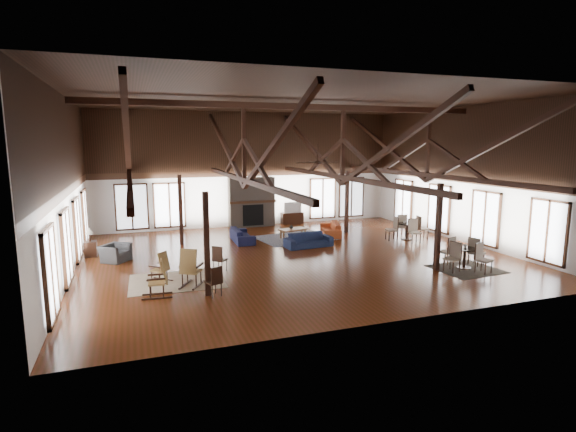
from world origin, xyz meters
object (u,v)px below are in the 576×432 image
object	(u,v)px
coffee_table	(293,230)
cafe_table_far	(407,228)
sofa_orange	(331,229)
sofa_navy_front	(309,240)
sofa_navy_left	(242,235)
armchair	(115,253)
tv_console	(292,218)
cafe_table_near	(465,254)

from	to	relation	value
coffee_table	cafe_table_far	bearing A→B (deg)	-35.44
sofa_orange	cafe_table_far	world-z (taller)	cafe_table_far
sofa_navy_front	sofa_navy_left	world-z (taller)	sofa_navy_left
armchair	tv_console	size ratio (longest dim) A/B	0.81
sofa_navy_left	tv_console	bearing A→B (deg)	-44.28
cafe_table_far	tv_console	world-z (taller)	cafe_table_far
sofa_orange	cafe_table_far	size ratio (longest dim) A/B	1.01
cafe_table_near	sofa_navy_front	bearing A→B (deg)	129.20
armchair	cafe_table_far	xyz separation A→B (m)	(12.59, -0.33, 0.20)
cafe_table_far	sofa_orange	bearing A→B (deg)	144.52
coffee_table	cafe_table_far	size ratio (longest dim) A/B	0.67
armchair	tv_console	world-z (taller)	armchair
cafe_table_near	armchair	bearing A→B (deg)	156.42
sofa_orange	coffee_table	size ratio (longest dim) A/B	1.52
coffee_table	tv_console	world-z (taller)	tv_console
coffee_table	armchair	world-z (taller)	armchair
sofa_navy_front	armchair	world-z (taller)	armchair
sofa_navy_left	armchair	size ratio (longest dim) A/B	2.07
cafe_table_near	cafe_table_far	distance (m)	4.87
tv_console	coffee_table	bearing A→B (deg)	-109.29
coffee_table	cafe_table_near	xyz separation A→B (m)	(4.07, -6.64, 0.09)
sofa_navy_front	cafe_table_far	world-z (taller)	cafe_table_far
sofa_navy_left	sofa_navy_front	bearing A→B (deg)	-127.45
cafe_table_far	tv_console	distance (m)	6.68
sofa_navy_front	sofa_orange	xyz separation A→B (m)	(1.94, 1.97, 0.01)
sofa_orange	sofa_navy_left	bearing A→B (deg)	-72.43
sofa_navy_left	cafe_table_near	xyz separation A→B (m)	(6.42, -6.87, 0.21)
sofa_navy_front	coffee_table	size ratio (longest dim) A/B	1.49
coffee_table	armchair	xyz separation A→B (m)	(-7.67, -1.53, -0.10)
sofa_navy_front	coffee_table	world-z (taller)	sofa_navy_front
sofa_navy_left	coffee_table	distance (m)	2.37
coffee_table	cafe_table_far	distance (m)	5.26
sofa_navy_left	sofa_orange	bearing A→B (deg)	-88.35
cafe_table_far	tv_console	bearing A→B (deg)	122.67
sofa_navy_front	sofa_orange	bearing A→B (deg)	39.51
sofa_navy_front	tv_console	distance (m)	5.66
cafe_table_far	sofa_navy_front	bearing A→B (deg)	178.84
sofa_orange	sofa_navy_front	bearing A→B (deg)	-26.87
sofa_orange	cafe_table_near	size ratio (longest dim) A/B	1.04
coffee_table	sofa_navy_front	bearing A→B (deg)	-102.33
sofa_navy_front	cafe_table_near	size ratio (longest dim) A/B	1.02
cafe_table_far	sofa_navy_left	bearing A→B (deg)	164.07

